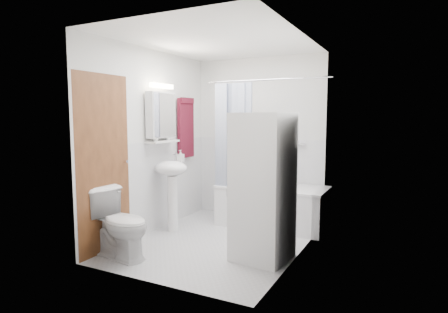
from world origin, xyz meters
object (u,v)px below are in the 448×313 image
at_px(bathtub, 272,204).
at_px(toilet, 120,224).
at_px(sink, 172,179).
at_px(washer_dryer, 263,187).

bearing_deg(bathtub, toilet, -120.28).
bearing_deg(bathtub, sink, -143.71).
xyz_separation_m(sink, toilet, (0.03, -1.04, -0.33)).
bearing_deg(washer_dryer, sink, 170.83).
distance_m(sink, toilet, 1.09).
height_order(bathtub, sink, sink).
distance_m(bathtub, washer_dryer, 1.33).
xyz_separation_m(bathtub, washer_dryer, (0.31, -1.20, 0.47)).
xyz_separation_m(bathtub, sink, (-1.12, -0.82, 0.39)).
height_order(sink, washer_dryer, washer_dryer).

